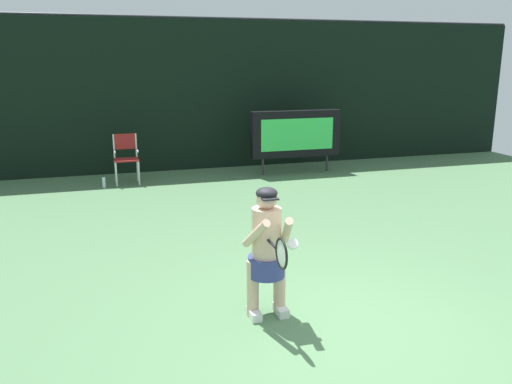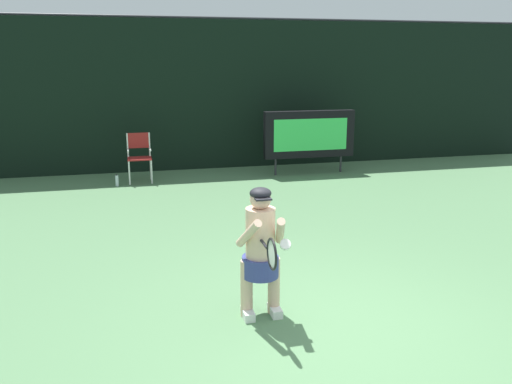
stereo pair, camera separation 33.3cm
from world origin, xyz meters
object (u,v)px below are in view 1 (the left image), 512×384
(umpire_chair, at_px, (126,155))
(tennis_racket, at_px, (281,253))
(water_bottle, at_px, (104,182))
(tennis_player, at_px, (267,249))
(scoreboard, at_px, (296,134))

(umpire_chair, relative_size, tennis_racket, 1.79)
(umpire_chair, bearing_deg, tennis_racket, -82.15)
(water_bottle, distance_m, tennis_racket, 7.19)
(water_bottle, height_order, tennis_player, tennis_player)
(tennis_racket, bearing_deg, tennis_player, 98.34)
(tennis_racket, bearing_deg, water_bottle, 113.90)
(tennis_player, xyz_separation_m, tennis_racket, (-0.03, -0.51, 0.14))
(umpire_chair, xyz_separation_m, water_bottle, (-0.51, -0.34, -0.50))
(scoreboard, relative_size, water_bottle, 8.30)
(scoreboard, height_order, tennis_player, scoreboard)
(umpire_chair, relative_size, water_bottle, 4.08)
(umpire_chair, bearing_deg, scoreboard, -1.42)
(umpire_chair, xyz_separation_m, tennis_player, (1.04, -6.82, 0.13))
(umpire_chair, xyz_separation_m, tennis_racket, (1.01, -7.33, 0.27))
(scoreboard, xyz_separation_m, tennis_racket, (-2.94, -7.24, -0.06))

